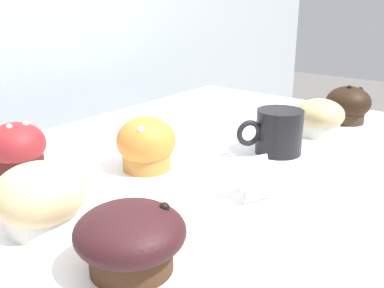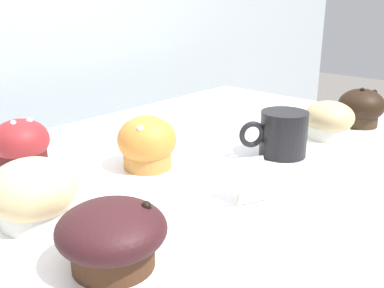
{
  "view_description": "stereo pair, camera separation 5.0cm",
  "coord_description": "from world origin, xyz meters",
  "px_view_note": "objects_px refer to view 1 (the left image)",
  "views": [
    {
      "loc": [
        -0.62,
        -0.48,
        1.22
      ],
      "look_at": [
        -0.08,
        -0.06,
        0.99
      ],
      "focal_mm": 42.0,
      "sensor_mm": 36.0,
      "label": 1
    },
    {
      "loc": [
        -0.59,
        -0.52,
        1.22
      ],
      "look_at": [
        -0.08,
        -0.06,
        0.99
      ],
      "focal_mm": 42.0,
      "sensor_mm": 36.0,
      "label": 2
    }
  ],
  "objects_px": {
    "muffin_back_left": "(145,144)",
    "muffin_front_right": "(130,238)",
    "muffin_front_left": "(17,150)",
    "muffin_front_center": "(319,118)",
    "muffin_back_right": "(348,105)",
    "muffin_back_center": "(40,198)",
    "coffee_cup": "(278,131)"
  },
  "relations": [
    {
      "from": "muffin_back_right",
      "to": "muffin_front_right",
      "type": "distance_m",
      "value": 0.69
    },
    {
      "from": "muffin_back_center",
      "to": "coffee_cup",
      "type": "xyz_separation_m",
      "value": [
        0.42,
        -0.1,
        0.0
      ]
    },
    {
      "from": "muffin_front_right",
      "to": "coffee_cup",
      "type": "bearing_deg",
      "value": 6.49
    },
    {
      "from": "muffin_front_center",
      "to": "muffin_back_center",
      "type": "xyz_separation_m",
      "value": [
        -0.57,
        0.12,
        0.0
      ]
    },
    {
      "from": "muffin_front_left",
      "to": "muffin_back_center",
      "type": "distance_m",
      "value": 0.19
    },
    {
      "from": "muffin_back_right",
      "to": "muffin_front_right",
      "type": "height_order",
      "value": "muffin_back_right"
    },
    {
      "from": "muffin_front_center",
      "to": "muffin_back_center",
      "type": "distance_m",
      "value": 0.59
    },
    {
      "from": "muffin_back_left",
      "to": "coffee_cup",
      "type": "height_order",
      "value": "muffin_back_left"
    },
    {
      "from": "muffin_front_center",
      "to": "muffin_back_right",
      "type": "distance_m",
      "value": 0.13
    },
    {
      "from": "muffin_back_left",
      "to": "muffin_back_center",
      "type": "distance_m",
      "value": 0.23
    },
    {
      "from": "muffin_back_left",
      "to": "muffin_back_center",
      "type": "relative_size",
      "value": 0.88
    },
    {
      "from": "muffin_front_right",
      "to": "muffin_front_left",
      "type": "bearing_deg",
      "value": 77.26
    },
    {
      "from": "muffin_back_left",
      "to": "coffee_cup",
      "type": "distance_m",
      "value": 0.24
    },
    {
      "from": "muffin_back_left",
      "to": "coffee_cup",
      "type": "bearing_deg",
      "value": -34.64
    },
    {
      "from": "muffin_back_left",
      "to": "muffin_front_left",
      "type": "distance_m",
      "value": 0.2
    },
    {
      "from": "muffin_back_right",
      "to": "muffin_back_center",
      "type": "height_order",
      "value": "muffin_back_right"
    },
    {
      "from": "muffin_back_left",
      "to": "muffin_back_center",
      "type": "height_order",
      "value": "muffin_back_left"
    },
    {
      "from": "muffin_front_right",
      "to": "muffin_front_center",
      "type": "bearing_deg",
      "value": 3.28
    },
    {
      "from": "muffin_front_center",
      "to": "muffin_back_center",
      "type": "bearing_deg",
      "value": 168.43
    },
    {
      "from": "muffin_back_right",
      "to": "muffin_front_right",
      "type": "relative_size",
      "value": 0.83
    },
    {
      "from": "muffin_front_center",
      "to": "muffin_front_right",
      "type": "height_order",
      "value": "muffin_front_center"
    },
    {
      "from": "muffin_back_right",
      "to": "coffee_cup",
      "type": "height_order",
      "value": "muffin_back_right"
    },
    {
      "from": "muffin_back_left",
      "to": "muffin_front_left",
      "type": "relative_size",
      "value": 1.06
    },
    {
      "from": "muffin_front_right",
      "to": "muffin_back_left",
      "type": "bearing_deg",
      "value": 40.52
    },
    {
      "from": "muffin_back_right",
      "to": "coffee_cup",
      "type": "distance_m",
      "value": 0.28
    },
    {
      "from": "muffin_front_left",
      "to": "coffee_cup",
      "type": "xyz_separation_m",
      "value": [
        0.34,
        -0.28,
        0.0
      ]
    },
    {
      "from": "muffin_back_left",
      "to": "muffin_front_right",
      "type": "xyz_separation_m",
      "value": [
        -0.22,
        -0.19,
        -0.0
      ]
    },
    {
      "from": "muffin_front_left",
      "to": "muffin_back_center",
      "type": "xyz_separation_m",
      "value": [
        -0.08,
        -0.18,
        -0.0
      ]
    },
    {
      "from": "muffin_front_right",
      "to": "muffin_back_center",
      "type": "relative_size",
      "value": 1.06
    },
    {
      "from": "muffin_back_left",
      "to": "muffin_front_right",
      "type": "height_order",
      "value": "muffin_back_left"
    },
    {
      "from": "muffin_back_left",
      "to": "muffin_front_right",
      "type": "bearing_deg",
      "value": -139.48
    },
    {
      "from": "muffin_back_right",
      "to": "muffin_front_left",
      "type": "distance_m",
      "value": 0.69
    }
  ]
}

